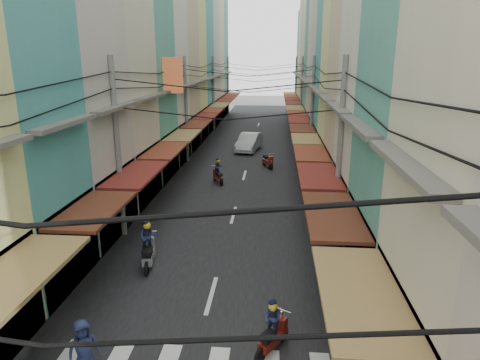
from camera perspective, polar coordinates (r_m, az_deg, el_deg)
The scene contains 14 objects.
ground at distance 17.38m, azimuth -2.85°, elevation -11.71°, with size 160.00×160.00×0.00m, color slate.
road at distance 36.21m, azimuth 1.29°, elevation 3.15°, with size 10.00×80.00×0.02m, color black.
sidewalk_left at distance 37.16m, azimuth -8.78°, elevation 3.33°, with size 3.00×80.00×0.06m, color gray.
sidewalk_right at distance 36.41m, azimuth 11.57°, elevation 2.93°, with size 3.00×80.00×0.06m, color gray.
building_row_left at distance 33.39m, azimuth -13.45°, elevation 18.53°, with size 7.80×67.67×23.70m.
building_row_right at distance 32.24m, azimuth 15.90°, elevation 17.82°, with size 7.80×68.98×22.59m.
utility_poles at distance 30.36m, azimuth 0.78°, elevation 13.21°, with size 10.20×66.13×8.20m.
white_car at distance 38.63m, azimuth 1.22°, elevation 3.95°, with size 5.45×2.14×1.92m, color silver.
bicycle at distance 16.12m, azimuth 24.49°, elevation -15.68°, with size 0.54×1.43×0.98m, color black.
moving_scooters at distance 21.54m, azimuth -3.04°, elevation -4.47°, with size 5.49×22.96×1.97m.
parked_scooters at distance 13.91m, azimuth 14.80°, elevation -17.68°, with size 12.72×14.35×1.01m.
pedestrians at distance 19.43m, azimuth -14.38°, elevation -5.87°, with size 12.39×21.47×2.13m.
market_umbrella at distance 16.13m, azimuth 20.49°, elevation -7.02°, with size 2.21×2.21×2.33m.
traffic_sign at distance 17.69m, azimuth 16.34°, elevation -4.52°, with size 0.10×0.63×2.85m.
Camera 1 is at (2.12, -15.24, 8.09)m, focal length 32.00 mm.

